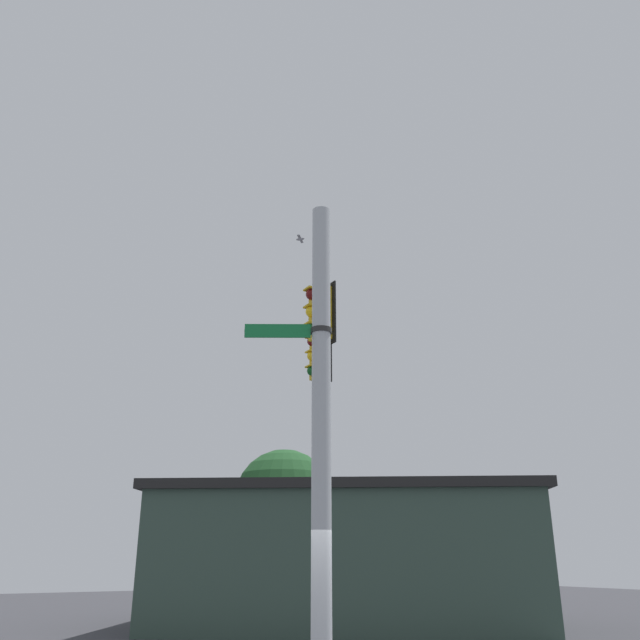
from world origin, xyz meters
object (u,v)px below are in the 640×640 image
at_px(street_name_sign, 302,331).
at_px(bird_flying, 300,239).
at_px(traffic_light_mid_inner, 318,357).
at_px(traffic_light_nearest_pole, 319,313).

height_order(street_name_sign, bird_flying, bird_flying).
bearing_deg(street_name_sign, traffic_light_mid_inner, -33.30).
xyz_separation_m(traffic_light_nearest_pole, street_name_sign, (-1.38, 1.12, -0.96)).
bearing_deg(bird_flying, traffic_light_nearest_pole, 157.57).
relative_size(traffic_light_mid_inner, bird_flying, 4.77).
distance_m(traffic_light_mid_inner, bird_flying, 3.47).
bearing_deg(street_name_sign, traffic_light_nearest_pole, -39.07).
bearing_deg(traffic_light_nearest_pole, bird_flying, -22.43).
height_order(traffic_light_nearest_pole, street_name_sign, traffic_light_nearest_pole).
relative_size(traffic_light_nearest_pole, traffic_light_mid_inner, 1.00).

